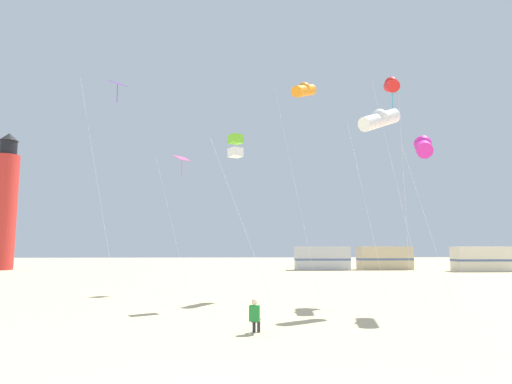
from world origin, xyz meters
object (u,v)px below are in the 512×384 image
kite_tube_scarlet (391,86)px  rv_van_silver (322,258)px  kite_diamond_cyan (393,99)px  kite_diamond_rainbow (181,163)px  kite_flyer_standing (255,315)px  kite_tube_magenta (423,146)px  kite_diamond_violet (116,93)px  rv_van_tan (384,258)px  kite_box_lime (236,146)px  lighthouse_distant (5,205)px  kite_tube_white (379,119)px  kite_tube_orange (304,90)px  rv_van_cream (482,259)px

kite_tube_scarlet → rv_van_silver: (1.44, 29.21, -10.57)m
kite_diamond_cyan → rv_van_silver: 30.20m
rv_van_silver → kite_diamond_rainbow: bearing=-119.9°
kite_flyer_standing → kite_tube_magenta: bearing=-138.3°
kite_diamond_violet → kite_tube_scarlet: kite_diamond_violet is taller
kite_flyer_standing → rv_van_tan: 42.16m
kite_flyer_standing → kite_diamond_violet: (-7.86, 10.42, 11.30)m
kite_diamond_cyan → kite_diamond_rainbow: size_ratio=1.38×
kite_diamond_cyan → kite_box_lime: bearing=-164.2°
kite_diamond_violet → rv_van_tan: 39.11m
kite_box_lime → lighthouse_distant: bearing=130.9°
kite_box_lime → rv_van_silver: (10.27, 31.05, -6.54)m
kite_diamond_cyan → rv_van_silver: kite_diamond_cyan is taller
kite_diamond_violet → kite_box_lime: bearing=-26.7°
kite_box_lime → kite_tube_white: 7.15m
kite_flyer_standing → kite_diamond_violet: size_ratio=0.09×
kite_tube_magenta → rv_van_silver: (1.67, 33.54, -6.05)m
rv_van_silver → kite_diamond_cyan: bearing=-92.2°
kite_tube_white → kite_tube_scarlet: 5.13m
kite_tube_white → kite_tube_orange: (-2.64, 6.13, 3.64)m
kite_box_lime → kite_tube_magenta: bearing=-16.1°
kite_diamond_violet → kite_tube_white: kite_diamond_violet is taller
kite_diamond_violet → kite_diamond_rainbow: 5.99m
kite_tube_magenta → rv_van_silver: bearing=87.2°
kite_flyer_standing → rv_van_silver: size_ratio=0.18×
kite_tube_scarlet → rv_van_tan: (9.22, 29.75, -10.57)m
kite_flyer_standing → kite_tube_magenta: (7.88, 4.33, 6.83)m
kite_tube_scarlet → kite_tube_magenta: (-0.23, -4.34, -4.51)m
rv_van_silver → kite_flyer_standing: bearing=-104.2°
rv_van_silver → rv_van_tan: same height
kite_tube_white → kite_tube_magenta: kite_tube_white is taller
rv_van_cream → kite_box_lime: bearing=-135.2°
kite_tube_white → rv_van_tan: (11.18, 33.38, -7.51)m
kite_flyer_standing → kite_diamond_violet: kite_diamond_violet is taller
kite_diamond_cyan → kite_tube_scarlet: 0.98m
kite_diamond_cyan → kite_tube_magenta: size_ratio=1.50×
rv_van_silver → rv_van_cream: same height
kite_tube_orange → kite_tube_scarlet: kite_tube_orange is taller
kite_tube_scarlet → lighthouse_distant: size_ratio=0.75×
kite_diamond_rainbow → rv_van_cream: bearing=33.2°
kite_diamond_violet → kite_diamond_cyan: bearing=-3.5°
kite_tube_scarlet → rv_van_tan: bearing=72.8°
kite_tube_white → rv_van_tan: size_ratio=1.47×
kite_tube_white → kite_diamond_cyan: (2.32, 4.38, 2.55)m
kite_flyer_standing → kite_diamond_cyan: bearing=-119.0°
kite_tube_white → lighthouse_distant: lighthouse_distant is taller
kite_tube_orange → lighthouse_distant: (-32.55, 28.37, -4.70)m
kite_diamond_violet → kite_tube_white: 15.29m
kite_box_lime → rv_van_tan: size_ratio=1.31×
kite_box_lime → rv_van_cream: (27.94, 27.51, -6.54)m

